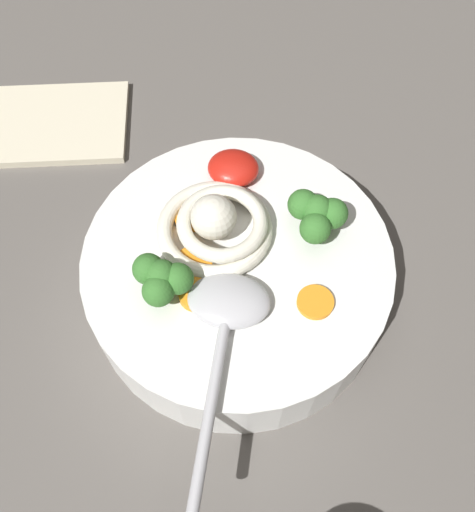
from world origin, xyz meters
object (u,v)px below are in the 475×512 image
at_px(noodle_pile, 217,221).
at_px(soup_spoon, 226,318).
at_px(soup_bowl, 238,273).
at_px(folded_napkin, 47,124).

xyz_separation_m(noodle_pile, soup_spoon, (0.02, -0.08, -0.00)).
distance_m(soup_bowl, noodle_pile, 0.05).
height_order(noodle_pile, folded_napkin, noodle_pile).
bearing_deg(soup_bowl, soup_spoon, -90.38).
height_order(soup_bowl, soup_spoon, soup_spoon).
relative_size(soup_bowl, soup_spoon, 1.40).
height_order(soup_bowl, folded_napkin, soup_bowl).
distance_m(soup_bowl, folded_napkin, 0.27).
xyz_separation_m(soup_bowl, noodle_pile, (-0.02, 0.02, 0.04)).
relative_size(noodle_pile, soup_spoon, 0.58).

